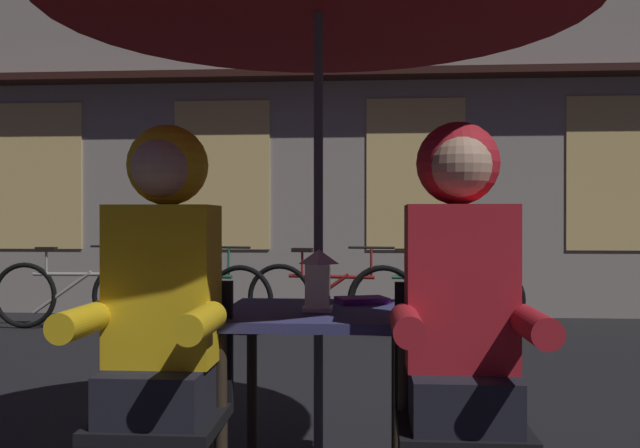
% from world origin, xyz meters
% --- Properties ---
extents(cafe_table, '(0.72, 0.72, 0.74)m').
position_xyz_m(cafe_table, '(0.00, 0.00, 0.64)').
color(cafe_table, navy).
rests_on(cafe_table, ground_plane).
extents(lantern, '(0.11, 0.11, 0.23)m').
position_xyz_m(lantern, '(0.00, -0.03, 0.86)').
color(lantern, white).
rests_on(lantern, cafe_table).
extents(chair_left, '(0.40, 0.40, 0.87)m').
position_xyz_m(chair_left, '(-0.48, -0.37, 0.49)').
color(chair_left, black).
rests_on(chair_left, ground_plane).
extents(chair_right, '(0.40, 0.40, 0.87)m').
position_xyz_m(chair_right, '(0.48, -0.37, 0.49)').
color(chair_right, black).
rests_on(chair_right, ground_plane).
extents(person_left_hooded, '(0.45, 0.56, 1.40)m').
position_xyz_m(person_left_hooded, '(-0.48, -0.43, 0.85)').
color(person_left_hooded, black).
rests_on(person_left_hooded, ground_plane).
extents(person_right_hooded, '(0.45, 0.56, 1.40)m').
position_xyz_m(person_right_hooded, '(0.48, -0.43, 0.85)').
color(person_right_hooded, black).
rests_on(person_right_hooded, ground_plane).
extents(shopfront_building, '(10.00, 0.93, 6.20)m').
position_xyz_m(shopfront_building, '(-0.38, 5.40, 3.09)').
color(shopfront_building, '#9E9389').
rests_on(shopfront_building, ground_plane).
extents(bicycle_nearest, '(1.68, 0.08, 0.84)m').
position_xyz_m(bicycle_nearest, '(-2.74, 3.99, 0.35)').
color(bicycle_nearest, black).
rests_on(bicycle_nearest, ground_plane).
extents(bicycle_second, '(1.65, 0.41, 0.84)m').
position_xyz_m(bicycle_second, '(-1.51, 3.87, 0.35)').
color(bicycle_second, black).
rests_on(bicycle_second, ground_plane).
extents(bicycle_third, '(1.66, 0.34, 0.84)m').
position_xyz_m(bicycle_third, '(-0.17, 3.88, 0.35)').
color(bicycle_third, black).
rests_on(bicycle_third, ground_plane).
extents(bicycle_fourth, '(1.68, 0.14, 0.84)m').
position_xyz_m(bicycle_fourth, '(0.83, 3.87, 0.35)').
color(bicycle_fourth, black).
rests_on(bicycle_fourth, ground_plane).
extents(book, '(0.23, 0.20, 0.02)m').
position_xyz_m(book, '(0.16, 0.22, 0.75)').
color(book, '#661E7A').
rests_on(book, cafe_table).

